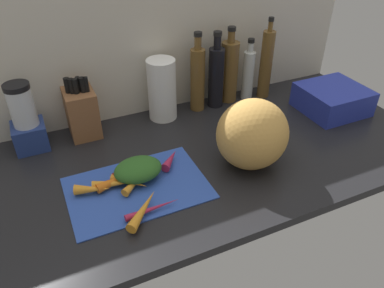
{
  "coord_description": "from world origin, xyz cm",
  "views": [
    {
      "loc": [
        -48.13,
        -97.3,
        78.8
      ],
      "look_at": [
        -6.61,
        -6.76,
        10.05
      ],
      "focal_mm": 35.17,
      "sensor_mm": 36.0,
      "label": 1
    }
  ],
  "objects_px": {
    "carrot_5": "(92,189)",
    "bottle_0": "(198,78)",
    "bottle_1": "(216,76)",
    "bottle_3": "(248,74)",
    "knife_block": "(82,112)",
    "carrot_8": "(130,169)",
    "carrot_1": "(143,209)",
    "carrot_0": "(122,178)",
    "carrot_7": "(153,208)",
    "carrot_2": "(170,159)",
    "carrot_4": "(135,182)",
    "dish_rack": "(332,99)",
    "carrot_6": "(115,184)",
    "bottle_2": "(229,71)",
    "bottle_4": "(266,64)",
    "paper_towel_roll": "(162,90)",
    "blender_appliance": "(26,122)",
    "carrot_3": "(129,182)",
    "winter_squash": "(252,134)",
    "cutting_board": "(138,187)"
  },
  "relations": [
    {
      "from": "dish_rack",
      "to": "carrot_6",
      "type": "bearing_deg",
      "value": -173.16
    },
    {
      "from": "carrot_3",
      "to": "knife_block",
      "type": "xyz_separation_m",
      "value": [
        -0.06,
        0.37,
        0.07
      ]
    },
    {
      "from": "carrot_3",
      "to": "winter_squash",
      "type": "relative_size",
      "value": 0.51
    },
    {
      "from": "carrot_1",
      "to": "carrot_3",
      "type": "bearing_deg",
      "value": 90.28
    },
    {
      "from": "carrot_8",
      "to": "dish_rack",
      "type": "height_order",
      "value": "dish_rack"
    },
    {
      "from": "winter_squash",
      "to": "carrot_8",
      "type": "bearing_deg",
      "value": 164.6
    },
    {
      "from": "carrot_1",
      "to": "carrot_8",
      "type": "xyz_separation_m",
      "value": [
        0.02,
        0.19,
        0.0
      ]
    },
    {
      "from": "cutting_board",
      "to": "carrot_4",
      "type": "xyz_separation_m",
      "value": [
        -0.0,
        0.01,
        0.02
      ]
    },
    {
      "from": "carrot_5",
      "to": "paper_towel_roll",
      "type": "bearing_deg",
      "value": 44.12
    },
    {
      "from": "blender_appliance",
      "to": "bottle_4",
      "type": "relative_size",
      "value": 0.72
    },
    {
      "from": "carrot_2",
      "to": "carrot_4",
      "type": "relative_size",
      "value": 0.88
    },
    {
      "from": "carrot_7",
      "to": "bottle_0",
      "type": "xyz_separation_m",
      "value": [
        0.38,
        0.51,
        0.12
      ]
    },
    {
      "from": "carrot_4",
      "to": "carrot_7",
      "type": "distance_m",
      "value": 0.13
    },
    {
      "from": "carrot_1",
      "to": "bottle_1",
      "type": "xyz_separation_m",
      "value": [
        0.49,
        0.5,
        0.11
      ]
    },
    {
      "from": "carrot_3",
      "to": "bottle_0",
      "type": "bearing_deg",
      "value": 42.17
    },
    {
      "from": "carrot_1",
      "to": "bottle_1",
      "type": "height_order",
      "value": "bottle_1"
    },
    {
      "from": "carrot_2",
      "to": "carrot_5",
      "type": "distance_m",
      "value": 0.28
    },
    {
      "from": "paper_towel_roll",
      "to": "bottle_4",
      "type": "relative_size",
      "value": 0.7
    },
    {
      "from": "carrot_2",
      "to": "bottle_3",
      "type": "relative_size",
      "value": 0.38
    },
    {
      "from": "carrot_4",
      "to": "paper_towel_roll",
      "type": "relative_size",
      "value": 0.48
    },
    {
      "from": "carrot_5",
      "to": "carrot_6",
      "type": "bearing_deg",
      "value": -1.21
    },
    {
      "from": "knife_block",
      "to": "bottle_3",
      "type": "relative_size",
      "value": 0.87
    },
    {
      "from": "carrot_3",
      "to": "dish_rack",
      "type": "bearing_deg",
      "value": 7.73
    },
    {
      "from": "carrot_8",
      "to": "paper_towel_roll",
      "type": "relative_size",
      "value": 0.51
    },
    {
      "from": "carrot_5",
      "to": "carrot_1",
      "type": "bearing_deg",
      "value": -51.76
    },
    {
      "from": "paper_towel_roll",
      "to": "bottle_4",
      "type": "height_order",
      "value": "bottle_4"
    },
    {
      "from": "carrot_7",
      "to": "carrot_5",
      "type": "bearing_deg",
      "value": 133.72
    },
    {
      "from": "bottle_1",
      "to": "bottle_3",
      "type": "height_order",
      "value": "bottle_1"
    },
    {
      "from": "carrot_4",
      "to": "bottle_1",
      "type": "height_order",
      "value": "bottle_1"
    },
    {
      "from": "bottle_0",
      "to": "bottle_4",
      "type": "height_order",
      "value": "bottle_4"
    },
    {
      "from": "carrot_8",
      "to": "winter_squash",
      "type": "bearing_deg",
      "value": -15.4
    },
    {
      "from": "carrot_0",
      "to": "bottle_3",
      "type": "relative_size",
      "value": 0.65
    },
    {
      "from": "carrot_1",
      "to": "carrot_0",
      "type": "bearing_deg",
      "value": 95.59
    },
    {
      "from": "cutting_board",
      "to": "winter_squash",
      "type": "xyz_separation_m",
      "value": [
        0.39,
        -0.03,
        0.11
      ]
    },
    {
      "from": "carrot_8",
      "to": "cutting_board",
      "type": "bearing_deg",
      "value": -90.84
    },
    {
      "from": "bottle_2",
      "to": "bottle_4",
      "type": "distance_m",
      "value": 0.17
    },
    {
      "from": "carrot_5",
      "to": "knife_block",
      "type": "height_order",
      "value": "knife_block"
    },
    {
      "from": "carrot_3",
      "to": "bottle_3",
      "type": "relative_size",
      "value": 0.46
    },
    {
      "from": "carrot_7",
      "to": "bottle_0",
      "type": "height_order",
      "value": "bottle_0"
    },
    {
      "from": "winter_squash",
      "to": "carrot_1",
      "type": "bearing_deg",
      "value": -168.3
    },
    {
      "from": "carrot_8",
      "to": "carrot_2",
      "type": "bearing_deg",
      "value": -1.48
    },
    {
      "from": "carrot_5",
      "to": "bottle_0",
      "type": "height_order",
      "value": "bottle_0"
    },
    {
      "from": "carrot_0",
      "to": "carrot_6",
      "type": "xyz_separation_m",
      "value": [
        -0.03,
        -0.02,
        -0.0
      ]
    },
    {
      "from": "knife_block",
      "to": "carrot_8",
      "type": "bearing_deg",
      "value": -75.17
    },
    {
      "from": "blender_appliance",
      "to": "bottle_3",
      "type": "distance_m",
      "value": 0.91
    },
    {
      "from": "carrot_6",
      "to": "bottle_3",
      "type": "distance_m",
      "value": 0.79
    },
    {
      "from": "carrot_4",
      "to": "carrot_7",
      "type": "bearing_deg",
      "value": -84.76
    },
    {
      "from": "carrot_7",
      "to": "carrot_8",
      "type": "height_order",
      "value": "carrot_8"
    },
    {
      "from": "paper_towel_roll",
      "to": "bottle_3",
      "type": "bearing_deg",
      "value": 0.67
    },
    {
      "from": "cutting_board",
      "to": "dish_rack",
      "type": "xyz_separation_m",
      "value": [
        0.9,
        0.14,
        0.05
      ]
    }
  ]
}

